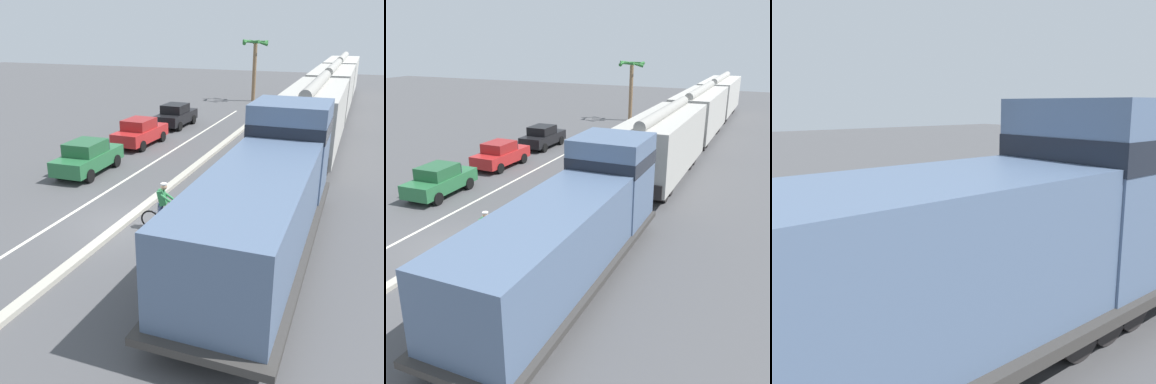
{
  "view_description": "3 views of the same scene",
  "coord_description": "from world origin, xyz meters",
  "views": [
    {
      "loc": [
        7.63,
        -13.08,
        6.82
      ],
      "look_at": [
        2.1,
        1.47,
        1.04
      ],
      "focal_mm": 42.0,
      "sensor_mm": 36.0,
      "label": 1
    },
    {
      "loc": [
        10.99,
        -12.45,
        7.9
      ],
      "look_at": [
        4.14,
        2.81,
        2.05
      ],
      "focal_mm": 42.0,
      "sensor_mm": 36.0,
      "label": 2
    },
    {
      "loc": [
        10.25,
        -3.97,
        4.1
      ],
      "look_at": [
        -3.06,
        7.06,
        0.7
      ],
      "focal_mm": 42.0,
      "sensor_mm": 36.0,
      "label": 3
    }
  ],
  "objects": [
    {
      "name": "median_curb",
      "position": [
        0.0,
        6.0,
        0.08
      ],
      "size": [
        0.36,
        36.0,
        0.16
      ],
      "primitive_type": "cube",
      "color": "#B2AD9E",
      "rests_on": "ground"
    },
    {
      "name": "parked_car_green",
      "position": [
        -4.61,
        4.82,
        0.82
      ],
      "size": [
        1.95,
        4.26,
        1.62
      ],
      "color": "#286B3D",
      "rests_on": "ground"
    },
    {
      "name": "locomotive",
      "position": [
        5.19,
        0.17,
        1.8
      ],
      "size": [
        3.1,
        11.61,
        4.2
      ],
      "color": "slate",
      "rests_on": "ground"
    },
    {
      "name": "lane_stripe",
      "position": [
        -2.4,
        6.0,
        0.0
      ],
      "size": [
        0.14,
        36.0,
        0.01
      ],
      "primitive_type": "cube",
      "color": "silver",
      "rests_on": "ground"
    },
    {
      "name": "ground_plane",
      "position": [
        0.0,
        0.0,
        0.0
      ],
      "size": [
        120.0,
        120.0,
        0.0
      ],
      "primitive_type": "plane",
      "color": "#4C4C4F"
    },
    {
      "name": "cyclist",
      "position": [
        1.5,
        0.21,
        0.82
      ],
      "size": [
        1.69,
        0.53,
        1.71
      ],
      "color": "black",
      "rests_on": "ground"
    },
    {
      "name": "parked_car_red",
      "position": [
        -4.71,
        10.62,
        0.82
      ],
      "size": [
        1.94,
        4.25,
        1.62
      ],
      "color": "red",
      "rests_on": "ground"
    },
    {
      "name": "parked_car_black",
      "position": [
        -4.78,
        16.33,
        0.82
      ],
      "size": [
        1.88,
        4.22,
        1.62
      ],
      "color": "black",
      "rests_on": "ground"
    }
  ]
}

